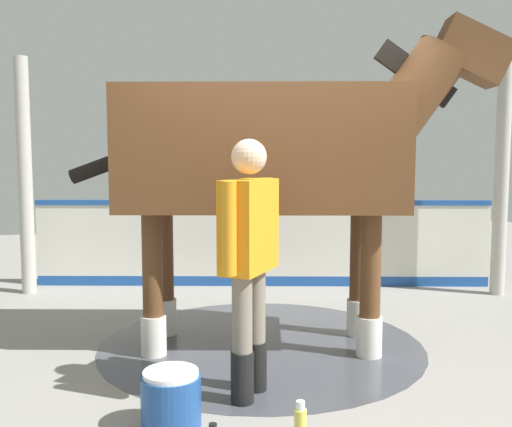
% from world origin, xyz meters
% --- Properties ---
extents(ground_plane, '(16.00, 16.00, 0.02)m').
position_xyz_m(ground_plane, '(0.00, 0.00, -0.01)').
color(ground_plane, gray).
extents(wet_patch, '(2.69, 2.69, 0.00)m').
position_xyz_m(wet_patch, '(0.02, 0.29, 0.00)').
color(wet_patch, '#42444C').
rests_on(wet_patch, ground).
extents(barrier_wall, '(5.33, 1.41, 1.05)m').
position_xyz_m(barrier_wall, '(0.56, 2.43, 0.48)').
color(barrier_wall, silver).
rests_on(barrier_wall, ground).
extents(roof_post_near, '(0.16, 0.16, 2.68)m').
position_xyz_m(roof_post_near, '(3.07, 1.39, 1.34)').
color(roof_post_near, '#B7B2A8').
rests_on(roof_post_near, ground).
extents(roof_post_far, '(0.16, 0.16, 2.68)m').
position_xyz_m(roof_post_far, '(-2.15, 2.70, 1.34)').
color(roof_post_far, '#B7B2A8').
rests_on(roof_post_far, ground).
extents(horse, '(3.50, 1.48, 2.67)m').
position_xyz_m(horse, '(0.13, 0.27, 1.59)').
color(horse, brown).
rests_on(horse, ground).
extents(handler, '(0.47, 0.56, 1.68)m').
position_xyz_m(handler, '(-0.30, -0.69, 0.97)').
color(handler, black).
rests_on(handler, ground).
extents(wash_bucket, '(0.35, 0.35, 0.35)m').
position_xyz_m(wash_bucket, '(-0.84, -1.04, 0.17)').
color(wash_bucket, '#1E478C').
rests_on(wash_bucket, ground).
extents(bottle_shampoo, '(0.07, 0.07, 0.26)m').
position_xyz_m(bottle_shampoo, '(-0.18, -1.41, 0.12)').
color(bottle_shampoo, '#D8CC4C').
rests_on(bottle_shampoo, ground).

